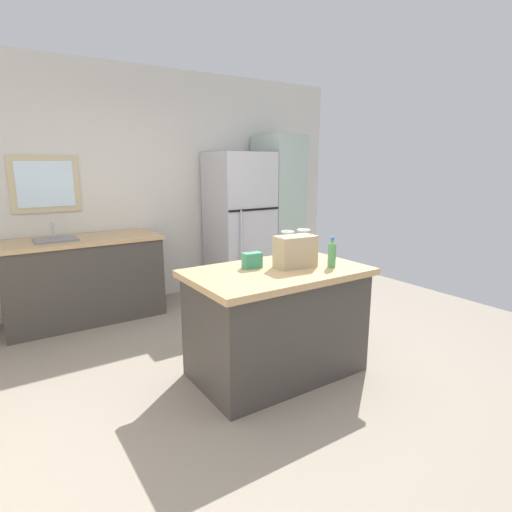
{
  "coord_description": "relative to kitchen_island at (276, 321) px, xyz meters",
  "views": [
    {
      "loc": [
        -1.82,
        -2.44,
        1.68
      ],
      "look_at": [
        0.03,
        0.38,
        0.92
      ],
      "focal_mm": 29.02,
      "sensor_mm": 36.0,
      "label": 1
    }
  ],
  "objects": [
    {
      "name": "refrigerator",
      "position": [
        0.91,
        2.07,
        0.47
      ],
      "size": [
        0.74,
        0.75,
        1.82
      ],
      "color": "#B7B7BC",
      "rests_on": "ground"
    },
    {
      "name": "ground",
      "position": [
        -0.03,
        -0.08,
        -0.44
      ],
      "size": [
        6.26,
        6.26,
        0.0
      ],
      "primitive_type": "plane",
      "color": "gray"
    },
    {
      "name": "bottle",
      "position": [
        0.41,
        -0.18,
        0.54
      ],
      "size": [
        0.07,
        0.07,
        0.24
      ],
      "color": "#4C9956",
      "rests_on": "kitchen_island"
    },
    {
      "name": "sink_counter",
      "position": [
        -1.05,
        2.11,
        0.02
      ],
      "size": [
        1.62,
        0.68,
        1.09
      ],
      "color": "#423D38",
      "rests_on": "ground"
    },
    {
      "name": "back_wall",
      "position": [
        -0.04,
        2.51,
        0.96
      ],
      "size": [
        5.21,
        0.13,
        2.79
      ],
      "color": "silver",
      "rests_on": "ground"
    },
    {
      "name": "kitchen_island",
      "position": [
        0.0,
        0.0,
        0.0
      ],
      "size": [
        1.38,
        0.85,
        0.87
      ],
      "color": "#423D38",
      "rests_on": "ground"
    },
    {
      "name": "tall_cabinet",
      "position": [
        1.53,
        2.08,
        0.58
      ],
      "size": [
        0.47,
        0.67,
        2.04
      ],
      "color": "#9EB2A8",
      "rests_on": "ground"
    },
    {
      "name": "small_box",
      "position": [
        -0.14,
        0.15,
        0.49
      ],
      "size": [
        0.16,
        0.1,
        0.12
      ],
      "primitive_type": "cube",
      "rotation": [
        0.0,
        0.0,
        -0.11
      ],
      "color": "#388E66",
      "rests_on": "kitchen_island"
    },
    {
      "name": "shopping_bag",
      "position": [
        0.17,
        -0.02,
        0.56
      ],
      "size": [
        0.33,
        0.2,
        0.3
      ],
      "color": "tan",
      "rests_on": "kitchen_island"
    }
  ]
}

